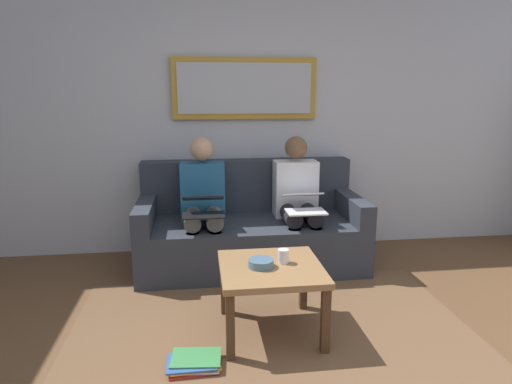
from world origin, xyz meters
name	(u,v)px	position (x,y,z in m)	size (l,w,h in m)	color
wall_rear	(244,115)	(0.00, -2.60, 1.30)	(6.00, 0.12, 2.60)	#B7BCC6
area_rug	(273,334)	(0.00, -0.85, 0.00)	(2.60, 1.80, 0.01)	brown
couch	(250,229)	(0.00, -2.12, 0.31)	(1.94, 0.90, 0.90)	#2D333D
framed_mirror	(245,88)	(0.00, -2.51, 1.55)	(1.33, 0.05, 0.56)	#B7892D
coffee_table	(271,275)	(0.01, -0.90, 0.39)	(0.64, 0.64, 0.45)	olive
cup	(283,256)	(-0.08, -0.94, 0.50)	(0.07, 0.07, 0.09)	silver
bowl	(261,263)	(0.07, -0.89, 0.48)	(0.16, 0.16, 0.05)	slate
person_left	(298,198)	(-0.41, -2.05, 0.61)	(0.38, 0.58, 1.14)	silver
laptop_white	(304,202)	(-0.41, -1.81, 0.63)	(0.32, 0.36, 0.15)	white
person_right	(203,200)	(0.41, -2.05, 0.61)	(0.38, 0.58, 1.14)	#235B84
laptop_black	(203,206)	(0.41, -1.81, 0.63)	(0.33, 0.34, 0.15)	black
magazine_stack	(194,362)	(0.50, -0.57, 0.03)	(0.32, 0.25, 0.05)	red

